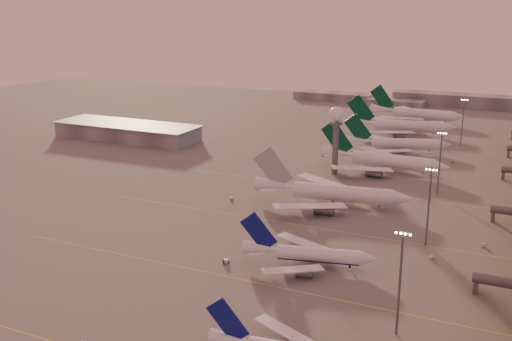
% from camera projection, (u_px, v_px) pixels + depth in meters
% --- Properties ---
extents(ground, '(700.00, 700.00, 0.00)m').
position_uv_depth(ground, '(176.00, 285.00, 157.70)').
color(ground, '#605D5D').
rests_on(ground, ground).
extents(taxiway_markings, '(180.00, 185.25, 0.02)m').
position_uv_depth(taxiway_markings, '(347.00, 232.00, 194.35)').
color(taxiway_markings, '#DBD54D').
rests_on(taxiway_markings, ground).
extents(hangar, '(82.00, 27.00, 8.50)m').
position_uv_depth(hangar, '(127.00, 131.00, 327.66)').
color(hangar, slate).
rests_on(hangar, ground).
extents(radar_tower, '(6.40, 6.40, 31.10)m').
position_uv_depth(radar_tower, '(336.00, 127.00, 254.80)').
color(radar_tower, '#56585D').
rests_on(radar_tower, ground).
extents(mast_a, '(3.60, 0.56, 25.00)m').
position_uv_depth(mast_a, '(400.00, 278.00, 130.37)').
color(mast_a, '#56585D').
rests_on(mast_a, ground).
extents(mast_b, '(3.60, 0.56, 25.00)m').
position_uv_depth(mast_b, '(429.00, 203.00, 179.61)').
color(mast_b, '#56585D').
rests_on(mast_b, ground).
extents(mast_c, '(3.60, 0.56, 25.00)m').
position_uv_depth(mast_c, '(440.00, 160.00, 229.66)').
color(mast_c, '#56585D').
rests_on(mast_c, ground).
extents(mast_d, '(3.60, 0.56, 25.00)m').
position_uv_depth(mast_d, '(463.00, 120.00, 309.04)').
color(mast_d, '#56585D').
rests_on(mast_d, ground).
extents(distant_horizon, '(165.00, 37.50, 9.00)m').
position_uv_depth(distant_horizon, '(418.00, 99.00, 439.42)').
color(distant_horizon, slate).
rests_on(distant_horizon, ground).
extents(narrowbody_mid, '(38.17, 30.13, 15.13)m').
position_uv_depth(narrowbody_mid, '(309.00, 256.00, 167.93)').
color(narrowbody_mid, white).
rests_on(narrowbody_mid, ground).
extents(widebody_white, '(58.31, 46.42, 20.58)m').
position_uv_depth(widebody_white, '(332.00, 196.00, 219.13)').
color(widebody_white, white).
rests_on(widebody_white, ground).
extents(greentail_a, '(58.22, 46.94, 21.14)m').
position_uv_depth(greentail_a, '(383.00, 163.00, 263.89)').
color(greentail_a, white).
rests_on(greentail_a, ground).
extents(greentail_b, '(51.03, 40.59, 19.12)m').
position_uv_depth(greentail_b, '(398.00, 146.00, 297.61)').
color(greentail_b, white).
rests_on(greentail_b, ground).
extents(greentail_c, '(59.93, 47.94, 22.00)m').
position_uv_depth(greentail_c, '(401.00, 128.00, 338.27)').
color(greentail_c, white).
rests_on(greentail_c, ground).
extents(greentail_d, '(60.54, 48.74, 21.98)m').
position_uv_depth(greentail_d, '(417.00, 116.00, 375.40)').
color(greentail_d, white).
rests_on(greentail_d, ground).
extents(gsv_tug_mid, '(4.31, 4.54, 1.12)m').
position_uv_depth(gsv_tug_mid, '(226.00, 261.00, 170.52)').
color(gsv_tug_mid, silver).
rests_on(gsv_tug_mid, ground).
extents(gsv_truck_b, '(5.34, 3.17, 2.03)m').
position_uv_depth(gsv_truck_b, '(433.00, 256.00, 173.10)').
color(gsv_truck_b, silver).
rests_on(gsv_truck_b, ground).
extents(gsv_truck_c, '(5.64, 4.48, 2.19)m').
position_uv_depth(gsv_truck_c, '(232.00, 197.00, 225.47)').
color(gsv_truck_c, yellow).
rests_on(gsv_truck_c, ground).
extents(gsv_catering_b, '(4.68, 2.38, 3.76)m').
position_uv_depth(gsv_catering_b, '(484.00, 241.00, 181.78)').
color(gsv_catering_b, silver).
rests_on(gsv_catering_b, ground).
extents(gsv_tug_far, '(2.73, 3.55, 0.90)m').
position_uv_depth(gsv_tug_far, '(350.00, 191.00, 234.82)').
color(gsv_tug_far, silver).
rests_on(gsv_tug_far, ground).
extents(gsv_truck_d, '(3.59, 5.46, 2.08)m').
position_uv_depth(gsv_truck_d, '(276.00, 164.00, 272.47)').
color(gsv_truck_d, silver).
rests_on(gsv_truck_d, ground).
extents(gsv_tug_hangar, '(3.13, 1.96, 0.87)m').
position_uv_depth(gsv_tug_hangar, '(453.00, 162.00, 278.55)').
color(gsv_tug_hangar, yellow).
rests_on(gsv_tug_hangar, ground).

